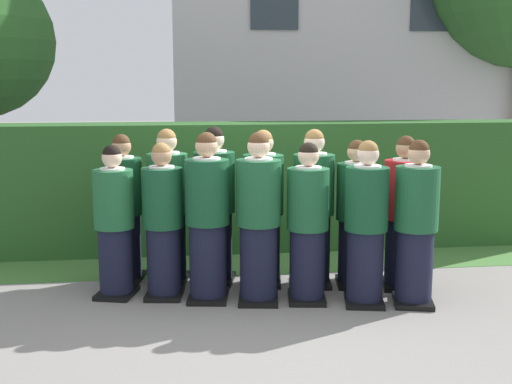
% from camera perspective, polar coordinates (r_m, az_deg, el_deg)
% --- Properties ---
extents(ground_plane, '(60.00, 60.00, 0.00)m').
position_cam_1_polar(ground_plane, '(6.64, 0.31, -9.37)').
color(ground_plane, gray).
extents(student_front_row_0, '(0.46, 0.52, 1.55)m').
position_cam_1_polar(student_front_row_0, '(6.72, -12.27, -2.86)').
color(student_front_row_0, black).
rests_on(student_front_row_0, ground).
extents(student_front_row_1, '(0.42, 0.52, 1.57)m').
position_cam_1_polar(student_front_row_1, '(6.61, -8.12, -2.83)').
color(student_front_row_1, black).
rests_on(student_front_row_1, ground).
extents(student_front_row_2, '(0.46, 0.56, 1.68)m').
position_cam_1_polar(student_front_row_2, '(6.47, -4.26, -2.54)').
color(student_front_row_2, black).
rests_on(student_front_row_2, ground).
extents(student_front_row_3, '(0.46, 0.56, 1.69)m').
position_cam_1_polar(student_front_row_3, '(6.40, 0.22, -2.63)').
color(student_front_row_3, black).
rests_on(student_front_row_3, ground).
extents(student_front_row_4, '(0.43, 0.50, 1.59)m').
position_cam_1_polar(student_front_row_4, '(6.44, 4.53, -3.04)').
color(student_front_row_4, black).
rests_on(student_front_row_4, ground).
extents(student_front_row_5, '(0.46, 0.55, 1.61)m').
position_cam_1_polar(student_front_row_5, '(6.42, 9.58, -3.05)').
color(student_front_row_5, black).
rests_on(student_front_row_5, ground).
extents(student_front_row_6, '(0.48, 0.54, 1.62)m').
position_cam_1_polar(student_front_row_6, '(6.51, 13.79, -3.00)').
color(student_front_row_6, black).
rests_on(student_front_row_6, ground).
extents(student_rear_row_0, '(0.46, 0.55, 1.61)m').
position_cam_1_polar(student_rear_row_0, '(7.23, -11.50, -1.69)').
color(student_rear_row_0, black).
rests_on(student_rear_row_0, ground).
extents(student_rear_row_1, '(0.47, 0.54, 1.67)m').
position_cam_1_polar(student_rear_row_1, '(7.09, -7.68, -1.55)').
color(student_rear_row_1, black).
rests_on(student_rear_row_1, ground).
extents(student_rear_row_2, '(0.49, 0.58, 1.70)m').
position_cam_1_polar(student_rear_row_2, '(7.03, -3.64, -1.50)').
color(student_rear_row_2, black).
rests_on(student_rear_row_2, ground).
extents(student_rear_row_3, '(0.45, 0.53, 1.67)m').
position_cam_1_polar(student_rear_row_3, '(6.95, 0.62, -1.72)').
color(student_rear_row_3, black).
rests_on(student_rear_row_3, ground).
extents(student_rear_row_4, '(0.45, 0.55, 1.68)m').
position_cam_1_polar(student_rear_row_4, '(6.95, 5.02, -1.71)').
color(student_rear_row_4, black).
rests_on(student_rear_row_4, ground).
extents(student_rear_row_5, '(0.43, 0.53, 1.57)m').
position_cam_1_polar(student_rear_row_5, '(6.99, 8.67, -2.18)').
color(student_rear_row_5, black).
rests_on(student_rear_row_5, ground).
extents(student_in_red_blazer, '(0.47, 0.55, 1.62)m').
position_cam_1_polar(student_in_red_blazer, '(7.01, 12.74, -2.08)').
color(student_in_red_blazer, black).
rests_on(student_in_red_blazer, ground).
extents(hedge, '(8.32, 0.70, 1.64)m').
position_cam_1_polar(hedge, '(8.45, -1.54, 0.51)').
color(hedge, '#285623').
rests_on(hedge, ground).
extents(lawn_strip, '(8.32, 0.90, 0.01)m').
position_cam_1_polar(lawn_strip, '(7.85, -0.92, -6.31)').
color(lawn_strip, '#477A38').
rests_on(lawn_strip, ground).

